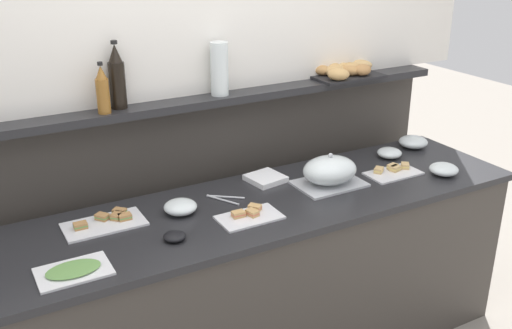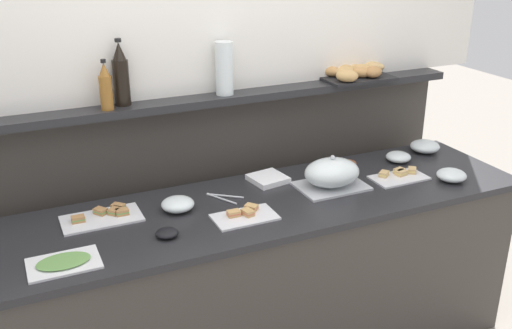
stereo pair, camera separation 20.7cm
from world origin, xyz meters
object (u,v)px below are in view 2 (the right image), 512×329
Objects in this scene: glass_bowl_small at (178,205)px; condiment_bowl_teal at (167,233)px; sandwich_platter_rear at (245,215)px; glass_bowl_extra at (451,176)px; sandwich_platter_side at (103,217)px; vinegar_bottle_amber at (106,88)px; condiment_bowl_cream at (349,163)px; glass_bowl_large at (425,147)px; napkin_stack at (268,179)px; glass_bowl_medium at (398,157)px; serving_tongs at (223,197)px; water_carafe at (224,68)px; bread_basket at (355,72)px; serving_cloche at (332,174)px; sandwich_platter_front at (399,176)px; wine_bottle_dark at (121,76)px; cold_cuts_platter at (64,263)px.

glass_bowl_small reaches higher than condiment_bowl_teal.
glass_bowl_extra is (1.13, -0.06, 0.02)m from sandwich_platter_rear.
sandwich_platter_side is 0.35m from condiment_bowl_teal.
condiment_bowl_teal is 0.76m from vinegar_bottle_amber.
glass_bowl_large is at bearing -0.42° from condiment_bowl_cream.
glass_bowl_extra reaches higher than napkin_stack.
glass_bowl_medium is 0.91× the size of glass_bowl_extra.
sandwich_platter_side is 2.05× the size of napkin_stack.
sandwich_platter_side is at bearing -112.16° from vinegar_bottle_amber.
water_carafe is at bearing 65.29° from serving_tongs.
glass_bowl_large is at bearing -33.46° from bread_basket.
serving_cloche reaches higher than napkin_stack.
water_carafe is (-0.63, 0.22, 0.53)m from condiment_bowl_cream.
bread_basket reaches higher than glass_bowl_extra.
bread_basket is at bearing 1.34° from vinegar_bottle_amber.
sandwich_platter_side is 3.64× the size of condiment_bowl_teal.
sandwich_platter_front is at bearing -9.25° from serving_tongs.
glass_bowl_large is at bearing -8.49° from wine_bottle_dark.
cold_cuts_platter is (-0.21, -0.33, -0.00)m from sandwich_platter_side.
glass_bowl_medium is (0.14, 0.19, 0.01)m from sandwich_platter_front.
glass_bowl_extra is 1.18m from serving_tongs.
water_carafe is at bearing 168.71° from glass_bowl_large.
glass_bowl_extra is 1.58× the size of condiment_bowl_teal.
wine_bottle_dark is (0.41, 0.65, 0.55)m from cold_cuts_platter.
glass_bowl_small is at bearing -174.95° from glass_bowl_large.
glass_bowl_small reaches higher than cold_cuts_platter.
serving_cloche reaches higher than sandwich_platter_front.
sandwich_platter_rear is 1.32m from glass_bowl_large.
serving_cloche is 2.48× the size of glass_bowl_medium.
vinegar_bottle_amber is (-0.73, 0.21, 0.51)m from napkin_stack.
glass_bowl_small is 1.30m from bread_basket.
bread_basket is at bearing 11.81° from sandwich_platter_side.
glass_bowl_extra is 0.94m from napkin_stack.
vinegar_bottle_amber is at bearing 164.01° from napkin_stack.
condiment_bowl_cream is 0.48× the size of napkin_stack.
napkin_stack is at bearing 4.82° from sandwich_platter_side.
condiment_bowl_teal is 0.22× the size of bread_basket.
sandwich_platter_rear is 0.83× the size of serving_cloche.
sandwich_platter_side is at bearing 127.78° from condiment_bowl_teal.
water_carafe is (0.60, 0.03, 0.03)m from vinegar_bottle_amber.
napkin_stack is 0.72× the size of vinegar_bottle_amber.
sandwich_platter_rear is 0.67× the size of bread_basket.
condiment_bowl_teal is at bearing -167.82° from glass_bowl_large.
vinegar_bottle_amber is at bearing 170.84° from condiment_bowl_cream.
serving_cloche is 1.12m from wine_bottle_dark.
serving_tongs is at bearing 168.94° from serving_cloche.
vinegar_bottle_amber reaches higher than serving_tongs.
sandwich_platter_front is 0.23m from glass_bowl_medium.
wine_bottle_dark is (-1.50, 0.64, 0.53)m from glass_bowl_extra.
sandwich_platter_rear is at bearing 176.97° from glass_bowl_extra.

